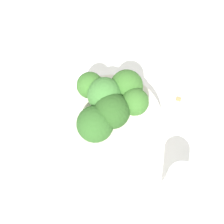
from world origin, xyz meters
TOP-DOWN VIEW (x-y plane):
  - ground_plane at (0.00, 0.00)m, footprint 3.00×3.00m
  - bowl at (0.00, 0.00)m, footprint 0.15×0.15m
  - broccoli_floret_0 at (-0.02, 0.02)m, footprint 0.05×0.05m
  - broccoli_floret_1 at (0.05, -0.01)m, footprint 0.05×0.05m
  - broccoli_floret_2 at (0.02, -0.03)m, footprint 0.04×0.04m
  - broccoli_floret_3 at (-0.00, -0.00)m, footprint 0.05×0.05m
  - broccoli_floret_4 at (0.03, 0.04)m, footprint 0.04×0.04m
  - broccoli_floret_5 at (0.02, 0.02)m, footprint 0.05×0.05m
  - pepper_shaker at (-0.06, -0.12)m, footprint 0.04×0.04m
  - almond_crumb_0 at (0.09, 0.00)m, footprint 0.01×0.01m
  - almond_crumb_1 at (0.09, -0.09)m, footprint 0.01×0.01m
  - almond_crumb_2 at (0.09, -0.01)m, footprint 0.01×0.01m
  - almond_crumb_3 at (-0.03, -0.13)m, footprint 0.01×0.01m

SIDE VIEW (x-z plane):
  - ground_plane at x=0.00m, z-range 0.00..0.00m
  - almond_crumb_0 at x=0.09m, z-range 0.00..0.01m
  - almond_crumb_1 at x=0.09m, z-range 0.00..0.01m
  - almond_crumb_2 at x=0.09m, z-range 0.00..0.01m
  - almond_crumb_3 at x=-0.03m, z-range 0.00..0.01m
  - bowl at x=0.00m, z-range 0.00..0.05m
  - pepper_shaker at x=-0.06m, z-range 0.00..0.09m
  - broccoli_floret_4 at x=0.03m, z-range 0.05..0.10m
  - broccoli_floret_1 at x=0.05m, z-range 0.05..0.10m
  - broccoli_floret_0 at x=-0.02m, z-range 0.05..0.10m
  - broccoli_floret_5 at x=0.02m, z-range 0.05..0.11m
  - broccoli_floret_2 at x=0.02m, z-range 0.05..0.11m
  - broccoli_floret_3 at x=0.00m, z-range 0.05..0.11m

